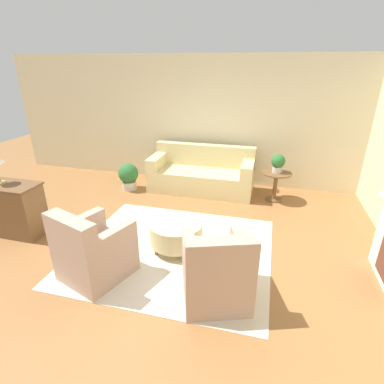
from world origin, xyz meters
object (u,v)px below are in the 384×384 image
Objects in this scene: ottoman_table at (176,232)px; couch at (202,175)px; potted_plant_on_side_table at (278,162)px; armchair_right at (216,273)px; dresser at (7,208)px; side_table at (276,181)px; potted_plant_floor at (128,176)px; armchair_left at (93,252)px.

couch is at bearing 93.90° from ottoman_table.
armchair_right is at bearing -101.71° from potted_plant_on_side_table.
potted_plant_on_side_table reaches higher than dresser.
couch is 3.38m from armchair_right.
side_table is at bearing 57.51° from ottoman_table.
armchair_right is at bearing -101.71° from side_table.
potted_plant_floor is at bearing -175.59° from potted_plant_on_side_table.
potted_plant_on_side_table is (0.64, 3.10, 0.43)m from armchair_right.
armchair_left is at bearing 180.00° from armchair_right.
side_table is 0.39m from potted_plant_on_side_table.
ottoman_table is 0.66× the size of dresser.
armchair_left reaches higher than ottoman_table.
armchair_right is 3.79m from potted_plant_floor.
side_table is 3.15m from potted_plant_floor.
side_table is at bearing 4.41° from potted_plant_floor.
couch is 3.70m from dresser.
armchair_right is at bearing -48.86° from potted_plant_floor.
ottoman_table is at bearing -122.49° from potted_plant_on_side_table.
couch reaches higher than ottoman_table.
armchair_right is 3.16m from side_table.
armchair_left reaches higher than side_table.
dresser is (-2.80, -0.22, 0.16)m from ottoman_table.
armchair_left is (-0.68, -3.25, 0.04)m from couch.
armchair_left reaches higher than potted_plant_floor.
armchair_left is at bearing -133.57° from ottoman_table.
couch is 2.37m from ottoman_table.
couch is 1.64m from potted_plant_on_side_table.
armchair_right reaches higher than potted_plant_floor.
armchair_right is 2.71× the size of potted_plant_on_side_table.
armchair_left is at bearing -126.00° from side_table.
ottoman_table is at bearing -48.80° from potted_plant_floor.
potted_plant_on_side_table is (1.41, 2.21, 0.52)m from ottoman_table.
couch is at bearing 14.04° from potted_plant_floor.
side_table is at bearing 54.00° from armchair_left.
ottoman_table is (-0.77, 0.88, -0.09)m from armchair_right.
armchair_right is at bearing -49.00° from ottoman_table.
dresser is (-4.21, -2.43, 0.03)m from side_table.
dresser is at bearing -116.09° from potted_plant_floor.
couch is 1.61m from potted_plant_floor.
armchair_left is 3.83m from side_table.
dresser is at bearing -175.49° from ottoman_table.
side_table is (2.25, 3.10, 0.04)m from armchair_left.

